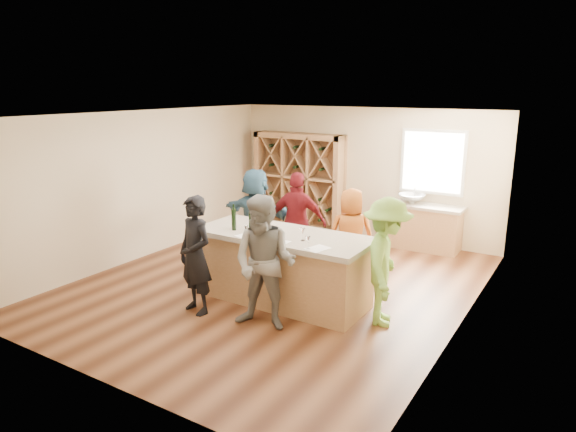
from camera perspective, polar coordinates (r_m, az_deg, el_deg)
The scene contains 33 objects.
floor at distance 8.72m, azimuth -1.26°, elevation -7.86°, with size 6.00×7.00×0.10m, color brown.
ceiling at distance 8.09m, azimuth -1.37°, elevation 11.55°, with size 6.00×7.00×0.10m, color white.
wall_back at distance 11.37m, azimuth 8.49°, elevation 4.82°, with size 6.00×0.10×2.80m, color beige.
wall_front at distance 5.75m, azimuth -21.00°, elevation -5.28°, with size 6.00×0.10×2.80m, color beige.
wall_left at distance 10.23m, azimuth -15.83°, elevation 3.40°, with size 0.10×7.00×2.80m, color beige.
wall_right at distance 7.15m, azimuth 19.68°, elevation -1.44°, with size 0.10×7.00×2.80m, color beige.
window_frame at distance 10.75m, azimuth 15.78°, elevation 5.79°, with size 1.30×0.06×1.30m, color white.
window_pane at distance 10.72m, azimuth 15.72°, elevation 5.77°, with size 1.18×0.01×1.18m, color white.
wine_rack at distance 11.84m, azimuth 1.21°, elevation 3.88°, with size 2.20×0.45×2.20m, color #A4784E.
back_counter_base at distance 10.79m, azimuth 14.40°, elevation -1.26°, with size 1.60×0.58×0.86m, color #A4784E.
back_counter_top at distance 10.68m, azimuth 14.55°, elevation 1.12°, with size 1.70×0.62×0.06m, color #ADA18E.
sink at distance 10.71m, azimuth 13.57°, elevation 1.89°, with size 0.54×0.54×0.19m, color silver.
faucet at distance 10.86m, azimuth 13.89°, elevation 2.35°, with size 0.02×0.02×0.30m, color silver.
tasting_counter_base at distance 7.90m, azimuth -0.62°, elevation -5.98°, with size 2.60×1.00×1.00m, color #A4784E.
tasting_counter_top at distance 7.73m, azimuth -0.63°, elevation -2.22°, with size 2.72×1.12×0.08m, color #ADA18E.
wine_bottle_a at distance 8.01m, azimuth -6.04°, elevation -0.29°, with size 0.07×0.07×0.30m, color black.
wine_bottle_b at distance 7.89m, azimuth -6.03°, elevation -0.62°, with size 0.07×0.07×0.27m, color black.
wine_bottle_c at distance 7.91m, azimuth -4.14°, elevation -0.50°, with size 0.07×0.07×0.28m, color black.
wine_bottle_d at distance 7.69m, azimuth -3.66°, elevation -0.86°, with size 0.07×0.07×0.30m, color black.
wine_bottle_e at distance 7.68m, azimuth -2.39°, elevation -0.94°, with size 0.07×0.07×0.28m, color black.
wine_glass_a at distance 7.51m, azimuth -4.66°, elevation -1.76°, with size 0.06×0.06×0.17m, color white.
wine_glass_b at distance 7.23m, azimuth -1.40°, elevation -2.23°, with size 0.08×0.08×0.20m, color white.
wine_glass_c at distance 6.96m, azimuth 2.24°, elevation -3.00°, with size 0.07×0.07×0.18m, color white.
wine_glass_d at distance 7.33m, azimuth 1.65°, elevation -2.05°, with size 0.07×0.07×0.19m, color white.
tasting_menu_a at distance 7.63m, azimuth -4.49°, elevation -2.15°, with size 0.24×0.33×0.00m, color white.
tasting_menu_b at distance 7.25m, azimuth -1.06°, elevation -2.99°, with size 0.23×0.32×0.00m, color white.
tasting_menu_c at distance 7.01m, azimuth 3.31°, elevation -3.63°, with size 0.24×0.32×0.00m, color white.
person_near_left at distance 7.51m, azimuth -10.26°, elevation -4.31°, with size 0.63×0.46×1.74m, color black.
person_near_right at distance 6.91m, azimuth -2.60°, elevation -5.26°, with size 0.90×0.49×1.85m, color slate.
person_server at distance 7.16m, azimuth 10.85°, elevation -5.05°, with size 1.16×0.54×1.79m, color #8CC64C.
person_far_mid at distance 9.08m, azimuth 1.08°, elevation -0.68°, with size 1.04×0.53×1.78m, color #590F14.
person_far_right at distance 8.65m, azimuth 7.01°, elevation -2.17°, with size 0.78×0.51×1.60m, color #994C19.
person_far_left at distance 9.56m, azimuth -3.58°, elevation 0.04°, with size 1.65×0.59×1.78m, color #335972.
Camera 1 is at (4.40, -6.77, 3.23)m, focal length 32.00 mm.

